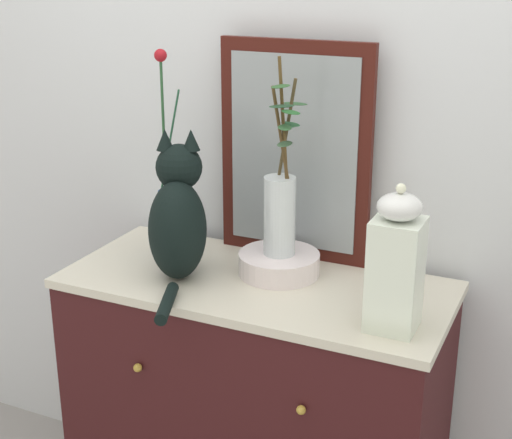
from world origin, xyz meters
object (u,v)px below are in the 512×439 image
(bowl_porcelain, at_px, (279,264))
(vase_slim_green, at_px, (167,204))
(cat_sitting, at_px, (178,218))
(mirror_leaning, at_px, (294,152))
(vase_glass_clear, at_px, (280,207))
(sideboard, at_px, (256,421))
(jar_lidded_porcelain, at_px, (396,264))

(bowl_porcelain, bearing_deg, vase_slim_green, 179.29)
(cat_sitting, xyz_separation_m, bowl_porcelain, (0.25, 0.13, -0.14))
(mirror_leaning, height_order, vase_glass_clear, mirror_leaning)
(sideboard, distance_m, vase_slim_green, 0.70)
(sideboard, relative_size, vase_slim_green, 1.77)
(mirror_leaning, height_order, bowl_porcelain, mirror_leaning)
(bowl_porcelain, relative_size, vase_glass_clear, 0.42)
(cat_sitting, xyz_separation_m, vase_glass_clear, (0.25, 0.13, 0.03))
(sideboard, bearing_deg, cat_sitting, -165.19)
(sideboard, xyz_separation_m, vase_slim_green, (-0.33, 0.08, 0.61))
(cat_sitting, relative_size, jar_lidded_porcelain, 1.15)
(jar_lidded_porcelain, bearing_deg, vase_slim_green, 165.81)
(sideboard, relative_size, cat_sitting, 2.58)
(bowl_porcelain, bearing_deg, cat_sitting, -153.21)
(mirror_leaning, bearing_deg, vase_glass_clear, -82.04)
(mirror_leaning, bearing_deg, bowl_porcelain, -82.78)
(mirror_leaning, distance_m, bowl_porcelain, 0.32)
(bowl_porcelain, relative_size, jar_lidded_porcelain, 0.63)
(mirror_leaning, bearing_deg, sideboard, -95.22)
(sideboard, xyz_separation_m, jar_lidded_porcelain, (0.42, -0.11, 0.62))
(vase_slim_green, bearing_deg, jar_lidded_porcelain, -14.19)
(vase_slim_green, distance_m, vase_glass_clear, 0.37)
(bowl_porcelain, bearing_deg, vase_glass_clear, -32.14)
(mirror_leaning, bearing_deg, jar_lidded_porcelain, -40.07)
(mirror_leaning, bearing_deg, cat_sitting, -129.99)
(cat_sitting, bearing_deg, vase_slim_green, 131.32)
(cat_sitting, distance_m, jar_lidded_porcelain, 0.63)
(sideboard, bearing_deg, vase_glass_clear, 59.23)
(sideboard, xyz_separation_m, mirror_leaning, (0.02, 0.22, 0.78))
(bowl_porcelain, distance_m, jar_lidded_porcelain, 0.44)
(cat_sitting, height_order, vase_slim_green, vase_slim_green)
(vase_glass_clear, bearing_deg, bowl_porcelain, 147.86)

